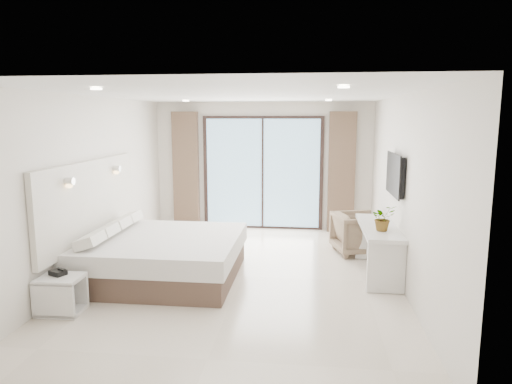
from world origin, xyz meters
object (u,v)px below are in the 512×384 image
nightstand (61,295)px  bed (162,256)px  console_desk (378,238)px  armchair (358,231)px

nightstand → bed: bearing=57.0°
console_desk → armchair: armchair is taller
bed → console_desk: size_ratio=1.33×
bed → console_desk: (3.23, 0.49, 0.24)m
bed → console_desk: bearing=8.7°
bed → armchair: bearing=27.7°
console_desk → armchair: bearing=99.8°
console_desk → armchair: size_ratio=2.13×
bed → console_desk: console_desk is taller
nightstand → console_desk: size_ratio=0.31×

